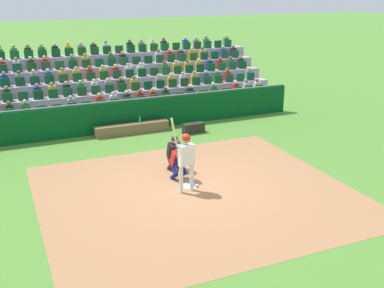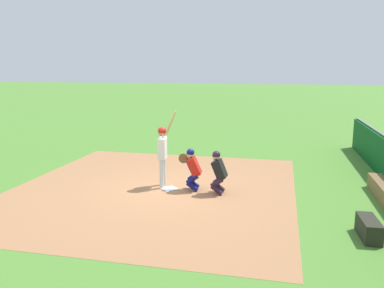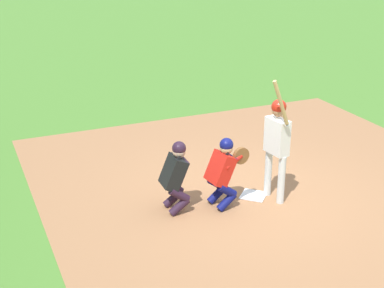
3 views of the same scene
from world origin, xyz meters
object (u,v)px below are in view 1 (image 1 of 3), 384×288
at_px(batter_at_plate, 186,156).
at_px(equipment_duffel_bag, 193,128).
at_px(home_plate_umpire, 174,151).
at_px(dugout_bench, 132,129).
at_px(water_bottle_on_bench, 140,120).
at_px(catcher_crouching, 178,159).
at_px(home_plate_marker, 190,186).

relative_size(batter_at_plate, equipment_duffel_bag, 2.46).
bearing_deg(home_plate_umpire, dugout_bench, -88.74).
distance_m(dugout_bench, water_bottle_on_bench, 0.51).
bearing_deg(equipment_duffel_bag, catcher_crouching, 57.48).
bearing_deg(dugout_bench, home_plate_umpire, 91.26).
bearing_deg(dugout_bench, equipment_duffel_bag, 158.28).
bearing_deg(home_plate_marker, home_plate_umpire, -93.18).
relative_size(home_plate_umpire, water_bottle_on_bench, 5.07).
bearing_deg(home_plate_marker, dugout_bench, -89.82).
xyz_separation_m(catcher_crouching, water_bottle_on_bench, (-0.45, -5.50, -0.15)).
bearing_deg(batter_at_plate, catcher_crouching, -98.39).
relative_size(home_plate_marker, water_bottle_on_bench, 1.73).
relative_size(dugout_bench, equipment_duffel_bag, 3.38).
height_order(batter_at_plate, home_plate_umpire, batter_at_plate).
height_order(home_plate_umpire, equipment_duffel_bag, home_plate_umpire).
distance_m(catcher_crouching, equipment_duffel_bag, 5.17).
xyz_separation_m(home_plate_marker, catcher_crouching, (0.10, -0.68, 0.70)).
height_order(batter_at_plate, water_bottle_on_bench, batter_at_plate).
height_order(home_plate_umpire, dugout_bench, home_plate_umpire).
distance_m(catcher_crouching, dugout_bench, 5.48).
relative_size(catcher_crouching, home_plate_umpire, 1.00).
height_order(home_plate_marker, home_plate_umpire, home_plate_umpire).
relative_size(batter_at_plate, water_bottle_on_bench, 9.17).
xyz_separation_m(catcher_crouching, equipment_duffel_bag, (-2.54, -4.48, -0.50)).
bearing_deg(equipment_duffel_bag, dugout_bench, -24.71).
bearing_deg(equipment_duffel_bag, home_plate_marker, 61.76).
bearing_deg(dugout_bench, batter_at_plate, 87.99).
bearing_deg(equipment_duffel_bag, batter_at_plate, 60.79).
height_order(home_plate_marker, catcher_crouching, catcher_crouching).
xyz_separation_m(batter_at_plate, home_plate_umpire, (-0.33, -1.78, -0.48)).
relative_size(home_plate_umpire, dugout_bench, 0.40).
relative_size(batter_at_plate, catcher_crouching, 1.82).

